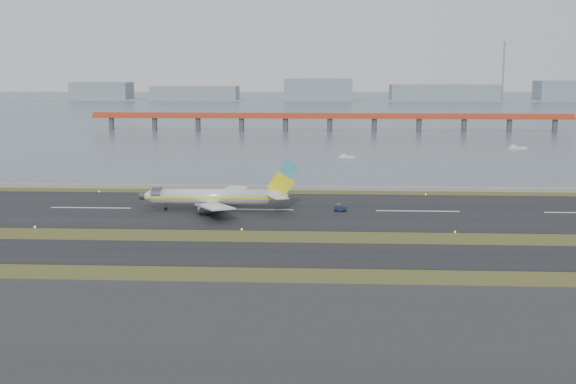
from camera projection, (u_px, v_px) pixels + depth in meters
name	position (u px, v px, depth m)	size (l,w,h in m)	color
ground	(238.00, 239.00, 146.19)	(1000.00, 1000.00, 0.00)	#394B1A
apron_strip	(186.00, 340.00, 92.07)	(1000.00, 50.00, 0.10)	#2C2C2E
taxiway_strip	(230.00, 254.00, 134.38)	(1000.00, 18.00, 0.10)	black
runway_strip	(252.00, 210.00, 175.70)	(1000.00, 45.00, 0.10)	black
seawall	(263.00, 187.00, 205.14)	(1000.00, 2.50, 1.00)	gray
bay_water	(304.00, 109.00, 598.76)	(1400.00, 800.00, 1.30)	#4E5E6F
red_pier	(330.00, 117.00, 389.88)	(260.00, 5.00, 10.20)	#C14121
far_shoreline	(322.00, 94.00, 754.43)	(1400.00, 80.00, 60.50)	gray
airliner	(217.00, 197.00, 173.57)	(38.52, 32.89, 12.80)	silver
pushback_tug	(340.00, 208.00, 173.38)	(3.08, 2.07, 1.84)	#142038
workboat_near	(347.00, 157.00, 275.66)	(6.27, 2.55, 1.48)	white
workboat_far	(516.00, 148.00, 304.28)	(7.69, 2.74, 1.84)	white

